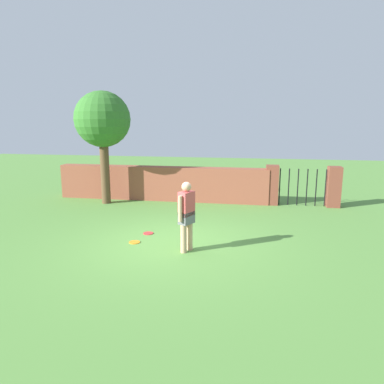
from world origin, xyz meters
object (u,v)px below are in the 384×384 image
object	(u,v)px
person	(187,213)
frisbee_red	(148,233)
tree	(103,121)
frisbee_orange	(134,242)

from	to	relation	value
person	frisbee_red	size ratio (longest dim) A/B	6.00
tree	person	distance (m)	6.02
person	frisbee_red	xyz separation A→B (m)	(-1.25, 1.07, -0.89)
tree	frisbee_red	xyz separation A→B (m)	(2.53, -3.15, -2.92)
frisbee_orange	frisbee_red	bearing A→B (deg)	79.98
tree	frisbee_orange	world-z (taller)	tree
person	frisbee_orange	distance (m)	1.67
tree	frisbee_orange	xyz separation A→B (m)	(2.40, -3.88, -2.92)
tree	frisbee_red	world-z (taller)	tree
tree	person	bearing A→B (deg)	-48.23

